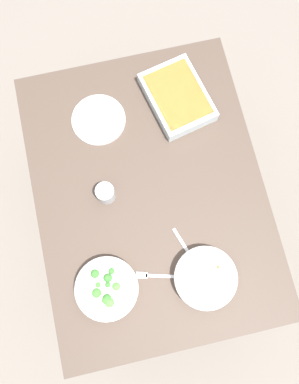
% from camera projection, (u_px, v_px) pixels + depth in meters
% --- Properties ---
extents(ground_plane, '(6.00, 6.00, 0.00)m').
position_uv_depth(ground_plane, '(150.00, 220.00, 2.26)').
color(ground_plane, slate).
extents(dining_table, '(1.20, 0.90, 0.74)m').
position_uv_depth(dining_table, '(150.00, 197.00, 1.63)').
color(dining_table, '#4C3D33').
rests_on(dining_table, ground_plane).
extents(stew_bowl, '(0.23, 0.23, 0.06)m').
position_uv_depth(stew_bowl, '(205.00, 278.00, 1.44)').
color(stew_bowl, white).
rests_on(stew_bowl, dining_table).
extents(broccoli_bowl, '(0.23, 0.23, 0.07)m').
position_uv_depth(broccoli_bowl, '(107.00, 289.00, 1.43)').
color(broccoli_bowl, white).
rests_on(broccoli_bowl, dining_table).
extents(baking_dish, '(0.34, 0.28, 0.06)m').
position_uv_depth(baking_dish, '(177.00, 97.00, 1.59)').
color(baking_dish, silver).
rests_on(baking_dish, dining_table).
extents(drink_cup, '(0.07, 0.07, 0.08)m').
position_uv_depth(drink_cup, '(106.00, 193.00, 1.50)').
color(drink_cup, '#B2BCC6').
rests_on(drink_cup, dining_table).
extents(side_plate, '(0.22, 0.22, 0.01)m').
position_uv_depth(side_plate, '(99.00, 120.00, 1.60)').
color(side_plate, white).
rests_on(side_plate, dining_table).
extents(spoon_by_stew, '(0.17, 0.07, 0.01)m').
position_uv_depth(spoon_by_stew, '(189.00, 254.00, 1.49)').
color(spoon_by_stew, silver).
rests_on(spoon_by_stew, dining_table).
extents(fork_on_table, '(0.06, 0.18, 0.01)m').
position_uv_depth(fork_on_table, '(155.00, 276.00, 1.47)').
color(fork_on_table, silver).
rests_on(fork_on_table, dining_table).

